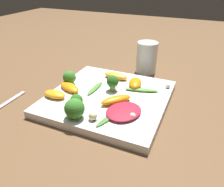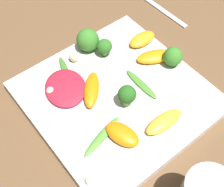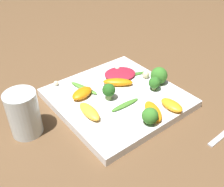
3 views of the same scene
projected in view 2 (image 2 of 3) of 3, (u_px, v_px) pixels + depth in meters
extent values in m
plane|color=brown|center=(117.00, 100.00, 0.55)|extent=(2.40, 2.40, 0.00)
cube|color=white|center=(117.00, 97.00, 0.54)|extent=(0.29, 0.29, 0.02)
cube|color=#B2B2B7|center=(156.00, 5.00, 0.69)|extent=(0.18, 0.02, 0.01)
ellipsoid|color=maroon|center=(65.00, 88.00, 0.53)|extent=(0.10, 0.10, 0.01)
ellipsoid|color=#FCAD33|center=(164.00, 122.00, 0.49)|extent=(0.03, 0.07, 0.02)
ellipsoid|color=orange|center=(92.00, 90.00, 0.53)|extent=(0.07, 0.07, 0.02)
ellipsoid|color=orange|center=(122.00, 134.00, 0.48)|extent=(0.06, 0.05, 0.02)
ellipsoid|color=orange|center=(155.00, 57.00, 0.57)|extent=(0.06, 0.08, 0.02)
ellipsoid|color=orange|center=(142.00, 39.00, 0.60)|extent=(0.03, 0.06, 0.02)
cylinder|color=#84AD5B|center=(88.00, 46.00, 0.59)|extent=(0.01, 0.01, 0.01)
sphere|color=#387A28|center=(88.00, 40.00, 0.58)|extent=(0.04, 0.04, 0.04)
cylinder|color=#7A9E51|center=(105.00, 52.00, 0.58)|extent=(0.01, 0.01, 0.01)
sphere|color=#2D6B23|center=(105.00, 46.00, 0.57)|extent=(0.03, 0.03, 0.03)
cylinder|color=#7A9E51|center=(128.00, 99.00, 0.52)|extent=(0.02, 0.02, 0.02)
sphere|color=#26601E|center=(129.00, 93.00, 0.50)|extent=(0.03, 0.03, 0.03)
cylinder|color=#84AD5B|center=(172.00, 62.00, 0.57)|extent=(0.01, 0.01, 0.01)
sphere|color=#387A28|center=(173.00, 56.00, 0.56)|extent=(0.04, 0.04, 0.04)
ellipsoid|color=#3D7528|center=(66.00, 72.00, 0.56)|extent=(0.08, 0.03, 0.00)
ellipsoid|color=#47842D|center=(141.00, 84.00, 0.54)|extent=(0.08, 0.01, 0.01)
ellipsoid|color=#518E33|center=(102.00, 136.00, 0.48)|extent=(0.04, 0.09, 0.01)
sphere|color=beige|center=(89.00, 180.00, 0.44)|extent=(0.01, 0.01, 0.01)
sphere|color=beige|center=(50.00, 91.00, 0.53)|extent=(0.01, 0.01, 0.01)
sphere|color=beige|center=(74.00, 57.00, 0.57)|extent=(0.02, 0.02, 0.02)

